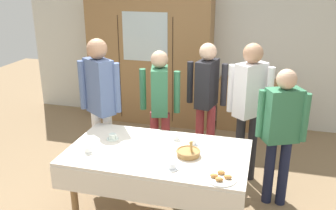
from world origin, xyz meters
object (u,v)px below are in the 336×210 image
at_px(book_stack, 255,78).
at_px(bread_basket, 188,152).
at_px(dining_table, 157,161).
at_px(spoon_near_left, 128,163).
at_px(person_beside_shelf, 249,99).
at_px(person_behind_table_right, 160,100).
at_px(bookshelf_low, 253,105).
at_px(person_near_right_end, 207,92).
at_px(person_behind_table_left, 281,126).
at_px(tea_cup_mid_left, 176,137).
at_px(wall_cabinet, 150,60).
at_px(tea_cup_center, 88,150).
at_px(tea_cup_front_edge, 172,166).
at_px(person_by_cabinet, 100,96).
at_px(tea_cup_near_left, 193,142).
at_px(pastry_plate, 221,177).
at_px(tea_cup_back_edge, 113,137).
at_px(spoon_far_right, 145,142).

bearing_deg(book_stack, bread_basket, -100.85).
relative_size(dining_table, spoon_near_left, 15.24).
xyz_separation_m(person_beside_shelf, person_behind_table_right, (-1.09, -0.02, -0.10)).
bearing_deg(person_beside_shelf, bookshelf_low, 90.01).
distance_m(person_near_right_end, person_behind_table_left, 1.19).
bearing_deg(tea_cup_mid_left, bread_basket, -56.95).
xyz_separation_m(wall_cabinet, person_near_right_end, (1.17, -1.23, -0.07)).
xyz_separation_m(bookshelf_low, tea_cup_center, (-1.48, -2.82, 0.37)).
relative_size(tea_cup_front_edge, person_near_right_end, 0.08).
bearing_deg(tea_cup_front_edge, spoon_near_left, -177.67).
relative_size(bookshelf_low, tea_cup_center, 8.43).
distance_m(dining_table, tea_cup_center, 0.69).
distance_m(person_beside_shelf, person_by_cabinet, 1.76).
xyz_separation_m(dining_table, person_behind_table_right, (-0.27, 1.03, 0.28)).
height_order(tea_cup_near_left, bread_basket, bread_basket).
bearing_deg(pastry_plate, tea_cup_mid_left, 130.60).
distance_m(tea_cup_front_edge, tea_cup_near_left, 0.55).
height_order(bread_basket, person_near_right_end, person_near_right_end).
bearing_deg(bookshelf_low, pastry_plate, -92.70).
bearing_deg(bread_basket, spoon_near_left, -149.36).
distance_m(dining_table, tea_cup_near_left, 0.43).
height_order(tea_cup_near_left, tea_cup_back_edge, same).
bearing_deg(dining_table, bread_basket, 2.96).
height_order(tea_cup_center, person_behind_table_right, person_behind_table_right).
bearing_deg(tea_cup_mid_left, book_stack, 72.90).
bearing_deg(dining_table, person_beside_shelf, 52.06).
bearing_deg(spoon_near_left, tea_cup_near_left, 47.61).
xyz_separation_m(spoon_near_left, person_behind_table_left, (1.38, 0.89, 0.17)).
xyz_separation_m(book_stack, spoon_far_right, (-1.01, -2.45, -0.11)).
xyz_separation_m(book_stack, pastry_plate, (-0.14, -2.97, -0.10)).
distance_m(spoon_near_left, person_behind_table_left, 1.65).
bearing_deg(tea_cup_center, tea_cup_mid_left, 33.69).
xyz_separation_m(tea_cup_center, person_behind_table_right, (0.39, 1.21, 0.16)).
distance_m(wall_cabinet, person_near_right_end, 1.70).
height_order(wall_cabinet, tea_cup_mid_left, wall_cabinet).
distance_m(tea_cup_mid_left, person_by_cabinet, 1.08).
xyz_separation_m(wall_cabinet, book_stack, (1.72, 0.05, -0.19)).
xyz_separation_m(tea_cup_mid_left, bread_basket, (0.21, -0.32, 0.01)).
relative_size(spoon_far_right, spoon_near_left, 1.00).
xyz_separation_m(tea_cup_center, person_beside_shelf, (1.48, 1.24, 0.25)).
xyz_separation_m(pastry_plate, person_behind_table_left, (0.51, 0.93, 0.15)).
bearing_deg(spoon_far_right, book_stack, 67.58).
relative_size(tea_cup_back_edge, person_by_cabinet, 0.07).
distance_m(bread_basket, person_behind_table_left, 1.06).
relative_size(tea_cup_center, person_by_cabinet, 0.07).
height_order(book_stack, person_near_right_end, person_near_right_end).
bearing_deg(dining_table, tea_cup_back_edge, 162.83).
xyz_separation_m(tea_cup_mid_left, spoon_near_left, (-0.31, -0.62, -0.02)).
xyz_separation_m(tea_cup_front_edge, person_beside_shelf, (0.59, 1.33, 0.25)).
height_order(dining_table, person_beside_shelf, person_beside_shelf).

